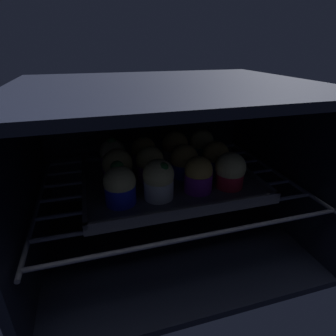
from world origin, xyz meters
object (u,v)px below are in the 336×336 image
Objects in this scene: muffin_row1_col1 at (150,164)px; muffin_row2_col3 at (202,145)px; muffin_row0_col2 at (198,175)px; muffin_row1_col3 at (215,158)px; muffin_row0_col1 at (159,179)px; muffin_row2_col1 at (144,153)px; baking_tray at (168,179)px; muffin_row0_col0 at (120,185)px; muffin_row1_col2 at (184,161)px; muffin_row1_col0 at (118,168)px; muffin_row0_col3 at (230,171)px; muffin_row2_col2 at (175,148)px; muffin_row2_col0 at (113,155)px.

muffin_row1_col1 is 16.70cm from muffin_row2_col3.
muffin_row1_col3 is at bearing 45.20° from muffin_row0_col2.
muffin_row0_col1 is 15.39cm from muffin_row2_col1.
baking_tray is at bearing -63.05° from muffin_row2_col1.
baking_tray is at bearing 178.80° from muffin_row1_col3.
muffin_row0_col0 is 1.08× the size of muffin_row2_col1.
muffin_row1_col2 is (-0.47, 7.19, 0.06)cm from muffin_row0_col2.
muffin_row1_col2 is at bearing 0.36° from muffin_row1_col0.
muffin_row0_col3 is 16.81cm from muffin_row1_col1.
muffin_row0_col3 is 16.43cm from muffin_row2_col2.
muffin_row1_col3 is 0.99× the size of muffin_row2_col1.
muffin_row2_col0 is (-6.99, 15.18, -0.21)cm from muffin_row0_col1.
muffin_row0_col0 reaches higher than baking_tray.
muffin_row1_col2 is at bearing -2.51° from baking_tray.
muffin_row1_col1 is 1.03× the size of muffin_row1_col2.
muffin_row1_col2 is 0.92× the size of muffin_row2_col2.
muffin_row2_col3 is at bearing 26.43° from muffin_row1_col1.
muffin_row1_col1 is (-3.93, 0.18, 4.12)cm from baking_tray.
muffin_row0_col1 is 15.10cm from muffin_row0_col3.
muffin_row1_col1 is (7.47, 7.94, -0.06)cm from muffin_row0_col0.
muffin_row1_col2 is 1.00× the size of muffin_row1_col3.
muffin_row1_col0 is 6.96cm from muffin_row1_col1.
muffin_row2_col2 is at bearing -177.15° from muffin_row2_col3.
muffin_row0_col3 is 1.00× the size of muffin_row2_col1.
muffin_row0_col1 and muffin_row2_col0 have the same top height.
muffin_row1_col0 is at bearing -160.24° from muffin_row2_col3.
muffin_row1_col0 is at bearing -132.10° from muffin_row2_col1.
muffin_row2_col2 reaches higher than muffin_row1_col1.
muffin_row1_col3 is (0.20, 7.34, -0.04)cm from muffin_row0_col3.
baking_tray is 11.70cm from muffin_row1_col0.
muffin_row0_col3 is (6.86, -0.23, 0.03)cm from muffin_row0_col2.
muffin_row0_col0 is 27.18cm from muffin_row2_col3.
muffin_row1_col0 is 23.27cm from muffin_row2_col3.
muffin_row2_col1 is at bearing 116.95° from baking_tray.
muffin_row0_col1 is 1.05× the size of muffin_row0_col3.
muffin_row2_col0 is (-15.22, 14.69, 0.17)cm from muffin_row0_col2.
muffin_row2_col3 is at bearing 0.28° from muffin_row2_col1.
baking_tray is 5.70cm from muffin_row1_col1.
muffin_row2_col2 reaches higher than muffin_row2_col0.
muffin_row1_col3 is 23.54cm from muffin_row2_col0.
muffin_row2_col2 reaches higher than muffin_row1_col2.
muffin_row2_col2 reaches higher than muffin_row1_col0.
baking_tray is 4.94× the size of muffin_row2_col1.
muffin_row0_col2 is at bearing -86.28° from muffin_row1_col2.
baking_tray is at bearing 177.49° from muffin_row1_col2.
muffin_row2_col0 is at bearing 88.88° from muffin_row0_col0.
muffin_row0_col0 is (-11.40, -7.75, 4.18)cm from baking_tray.
muffin_row0_col2 is at bearing 3.41° from muffin_row0_col1.
muffin_row1_col2 is 10.74cm from muffin_row2_col1.
muffin_row1_col3 is (22.06, 0.02, -0.31)cm from muffin_row1_col0.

